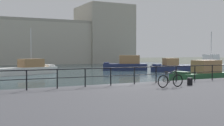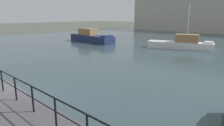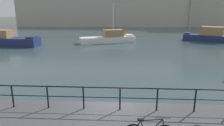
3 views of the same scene
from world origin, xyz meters
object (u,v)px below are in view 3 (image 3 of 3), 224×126
object	(u,v)px
harbor_building	(142,7)
moored_red_daysailer	(109,38)
moored_cabin_cruiser	(208,36)
moored_blue_motorboat	(5,40)

from	to	relation	value
harbor_building	moored_red_daysailer	size ratio (longest dim) A/B	7.07
moored_red_daysailer	harbor_building	bearing A→B (deg)	56.85
moored_cabin_cruiser	moored_red_daysailer	distance (m)	16.73
moored_blue_motorboat	moored_red_daysailer	world-z (taller)	moored_red_daysailer
harbor_building	moored_blue_motorboat	xyz separation A→B (m)	(-23.62, -39.22, -5.00)
moored_cabin_cruiser	harbor_building	bearing A→B (deg)	-50.56
harbor_building	moored_red_daysailer	xyz separation A→B (m)	(-8.34, -35.35, -5.10)
harbor_building	moored_red_daysailer	bearing A→B (deg)	-103.27
harbor_building	moored_blue_motorboat	world-z (taller)	harbor_building
harbor_building	moored_red_daysailer	world-z (taller)	harbor_building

